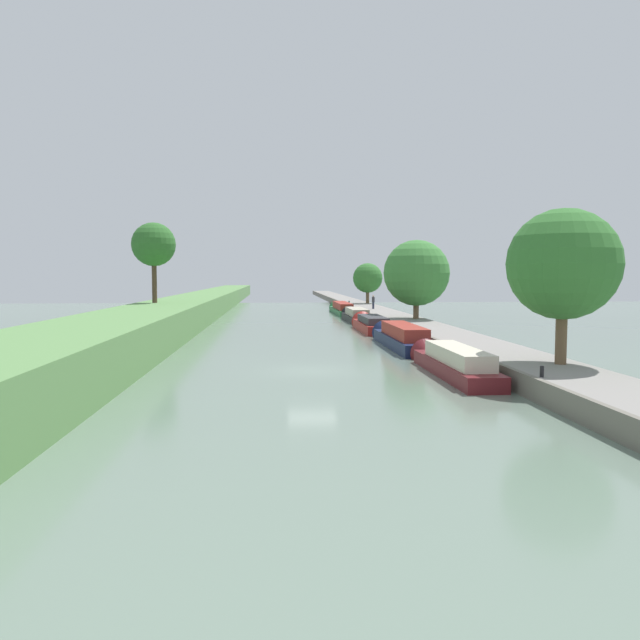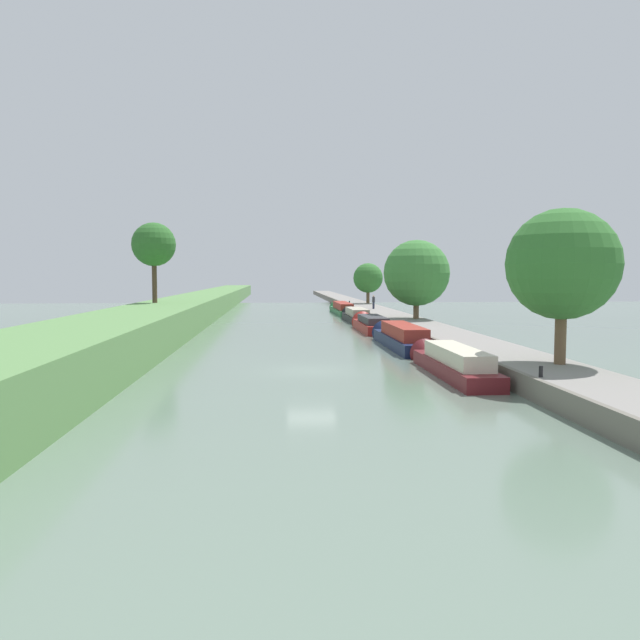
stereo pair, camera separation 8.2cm
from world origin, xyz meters
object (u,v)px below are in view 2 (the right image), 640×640
at_px(narrowboat_maroon, 451,362).
at_px(mooring_bollard_far, 349,302).
at_px(mooring_bollard_near, 541,372).
at_px(narrowboat_red, 370,324).
at_px(narrowboat_navy, 400,337).
at_px(person_walking, 374,302).
at_px(narrowboat_black, 355,315).
at_px(narrowboat_green, 342,309).

xyz_separation_m(narrowboat_maroon, mooring_bollard_far, (1.80, 56.65, 0.51)).
bearing_deg(mooring_bollard_near, mooring_bollard_far, 90.00).
bearing_deg(narrowboat_red, narrowboat_maroon, -89.44).
relative_size(narrowboat_navy, person_walking, 7.58).
bearing_deg(narrowboat_black, narrowboat_navy, -90.28).
xyz_separation_m(narrowboat_navy, narrowboat_green, (0.01, 37.35, -0.05)).
height_order(narrowboat_black, mooring_bollard_near, narrowboat_black).
height_order(narrowboat_maroon, narrowboat_black, narrowboat_maroon).
bearing_deg(mooring_bollard_far, narrowboat_red, -93.60).
bearing_deg(narrowboat_red, person_walking, 79.98).
relative_size(narrowboat_red, person_walking, 6.47).
distance_m(narrowboat_green, person_walking, 6.51).
bearing_deg(person_walking, narrowboat_red, -100.02).
height_order(narrowboat_navy, narrowboat_black, narrowboat_navy).
relative_size(narrowboat_navy, narrowboat_black, 1.14).
xyz_separation_m(narrowboat_black, person_walking, (3.19, 7.31, 1.19)).
height_order(narrowboat_maroon, narrowboat_red, narrowboat_maroon).
bearing_deg(narrowboat_navy, narrowboat_maroon, -89.36).
distance_m(narrowboat_navy, mooring_bollard_far, 44.86).
relative_size(narrowboat_black, mooring_bollard_near, 24.53).
relative_size(narrowboat_navy, narrowboat_green, 0.82).
xyz_separation_m(narrowboat_navy, mooring_bollard_near, (1.93, -18.15, 0.45)).
bearing_deg(narrowboat_green, narrowboat_black, -89.50).
distance_m(narrowboat_maroon, narrowboat_red, 24.38).
distance_m(narrowboat_red, narrowboat_green, 24.79).
relative_size(narrowboat_black, narrowboat_green, 0.72).
bearing_deg(mooring_bollard_far, mooring_bollard_near, -90.00).
xyz_separation_m(narrowboat_red, mooring_bollard_far, (2.03, 32.27, 0.54)).
height_order(narrowboat_red, person_walking, person_walking).
height_order(narrowboat_black, person_walking, person_walking).
xyz_separation_m(narrowboat_navy, narrowboat_red, (-0.10, 12.55, -0.10)).
distance_m(narrowboat_black, person_walking, 8.06).
relative_size(narrowboat_maroon, mooring_bollard_far, 23.96).
bearing_deg(mooring_bollard_near, narrowboat_navy, 96.07).
height_order(narrowboat_navy, mooring_bollard_far, narrowboat_navy).
bearing_deg(mooring_bollard_near, narrowboat_maroon, 105.85).
bearing_deg(mooring_bollard_near, narrowboat_red, 93.79).
bearing_deg(narrowboat_black, mooring_bollard_near, -87.57).
relative_size(narrowboat_navy, mooring_bollard_near, 27.97).
bearing_deg(narrowboat_green, narrowboat_navy, -90.01).
xyz_separation_m(narrowboat_maroon, narrowboat_red, (-0.24, 24.38, -0.03)).
xyz_separation_m(narrowboat_black, narrowboat_green, (-0.11, 12.80, 0.04)).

